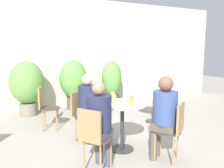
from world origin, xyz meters
TOP-DOWN VIEW (x-y plane):
  - ground_plane at (0.00, 0.00)m, footprint 20.00×20.00m
  - storefront_wall at (0.00, 3.35)m, footprint 10.00×0.06m
  - cafe_table_near at (0.12, 0.23)m, footprint 0.74×0.74m
  - cafe_table_far at (1.39, 1.20)m, footprint 0.70×0.70m
  - bistro_chair_0 at (-0.35, 0.87)m, footprint 0.45×0.45m
  - bistro_chair_1 at (-0.52, -0.24)m, footprint 0.45×0.45m
  - bistro_chair_2 at (0.60, -0.41)m, footprint 0.45×0.45m
  - bistro_chair_3 at (0.04, 1.77)m, footprint 0.42×0.44m
  - bistro_chair_5 at (-0.87, 1.66)m, footprint 0.43×0.41m
  - seated_person_0 at (-0.27, 0.76)m, footprint 0.38×0.38m
  - seated_person_1 at (-0.40, -0.16)m, footprint 0.42×0.41m
  - seated_person_2 at (0.51, -0.29)m, footprint 0.42×0.43m
  - beer_glass_0 at (0.03, 0.39)m, footprint 0.07×0.07m
  - beer_glass_1 at (-0.05, 0.16)m, footprint 0.06×0.06m
  - beer_glass_2 at (0.18, 0.06)m, footprint 0.06×0.06m
  - beer_glass_3 at (0.29, 0.32)m, footprint 0.06×0.06m
  - potted_plant_0 at (-1.14, 2.85)m, footprint 0.81×0.81m
  - potted_plant_1 at (0.03, 3.01)m, footprint 0.73×0.73m
  - potted_plant_2 at (1.11, 2.91)m, footprint 0.56×0.56m

SIDE VIEW (x-z plane):
  - ground_plane at x=0.00m, z-range 0.00..0.00m
  - bistro_chair_0 at x=-0.35m, z-range 0.09..0.94m
  - bistro_chair_1 at x=-0.52m, z-range 0.09..0.94m
  - bistro_chair_2 at x=0.60m, z-range 0.09..0.94m
  - bistro_chair_3 at x=0.04m, z-range 0.09..0.94m
  - bistro_chair_5 at x=-0.87m, z-range 0.09..0.94m
  - cafe_table_far at x=1.39m, z-range 0.20..0.95m
  - cafe_table_near at x=0.12m, z-range 0.21..0.96m
  - potted_plant_2 at x=1.11m, z-range 0.04..1.33m
  - seated_person_1 at x=-0.40m, z-range 0.11..1.28m
  - seated_person_0 at x=-0.27m, z-range 0.12..1.29m
  - seated_person_2 at x=0.51m, z-range 0.11..1.32m
  - potted_plant_0 at x=-1.14m, z-range 0.11..1.43m
  - potted_plant_1 at x=0.03m, z-range 0.11..1.44m
  - beer_glass_2 at x=0.18m, z-range 0.75..0.90m
  - beer_glass_0 at x=0.03m, z-range 0.75..0.91m
  - beer_glass_1 at x=-0.05m, z-range 0.75..0.92m
  - beer_glass_3 at x=0.29m, z-range 0.75..0.93m
  - storefront_wall at x=0.00m, z-range 0.00..3.00m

